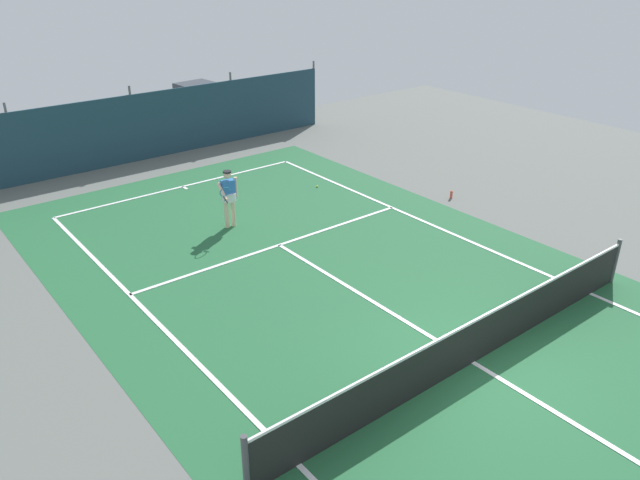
{
  "coord_description": "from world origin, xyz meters",
  "views": [
    {
      "loc": [
        -8.16,
        -5.68,
        7.17
      ],
      "look_at": [
        -0.12,
        4.52,
        0.9
      ],
      "focal_mm": 34.65,
      "sensor_mm": 36.0,
      "label": 1
    }
  ],
  "objects_px": {
    "tennis_player": "(229,195)",
    "water_bottle": "(451,195)",
    "tennis_net": "(475,340)",
    "tennis_ball_near_player": "(317,186)",
    "parked_car": "(201,103)"
  },
  "relations": [
    {
      "from": "tennis_net",
      "to": "tennis_ball_near_player",
      "type": "xyz_separation_m",
      "value": [
        3.41,
        9.14,
        -0.48
      ]
    },
    {
      "from": "tennis_net",
      "to": "parked_car",
      "type": "distance_m",
      "value": 19.19
    },
    {
      "from": "tennis_player",
      "to": "water_bottle",
      "type": "height_order",
      "value": "tennis_player"
    },
    {
      "from": "tennis_ball_near_player",
      "to": "parked_car",
      "type": "height_order",
      "value": "parked_car"
    },
    {
      "from": "water_bottle",
      "to": "tennis_ball_near_player",
      "type": "bearing_deg",
      "value": 128.99
    },
    {
      "from": "tennis_player",
      "to": "water_bottle",
      "type": "relative_size",
      "value": 6.83
    },
    {
      "from": "tennis_player",
      "to": "tennis_ball_near_player",
      "type": "bearing_deg",
      "value": -160.45
    },
    {
      "from": "tennis_net",
      "to": "tennis_player",
      "type": "distance_m",
      "value": 8.24
    },
    {
      "from": "tennis_net",
      "to": "parked_car",
      "type": "height_order",
      "value": "parked_car"
    },
    {
      "from": "tennis_ball_near_player",
      "to": "parked_car",
      "type": "bearing_deg",
      "value": 84.1
    },
    {
      "from": "tennis_net",
      "to": "tennis_player",
      "type": "relative_size",
      "value": 6.17
    },
    {
      "from": "water_bottle",
      "to": "tennis_player",
      "type": "bearing_deg",
      "value": 159.76
    },
    {
      "from": "parked_car",
      "to": "water_bottle",
      "type": "bearing_deg",
      "value": -88.05
    },
    {
      "from": "tennis_ball_near_player",
      "to": "parked_car",
      "type": "distance_m",
      "value": 9.62
    },
    {
      "from": "tennis_player",
      "to": "tennis_ball_near_player",
      "type": "height_order",
      "value": "tennis_player"
    }
  ]
}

